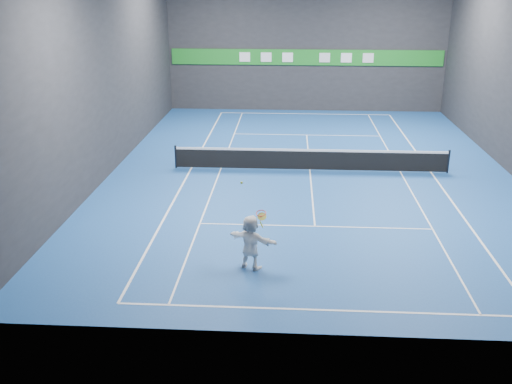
# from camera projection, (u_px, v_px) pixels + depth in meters

# --- Properties ---
(ground) EXTENTS (26.00, 26.00, 0.00)m
(ground) POSITION_uv_depth(u_px,v_px,m) (310.00, 170.00, 26.17)
(ground) COLOR #19478E
(ground) RESTS_ON ground
(wall_back) EXTENTS (18.00, 0.10, 9.00)m
(wall_back) POSITION_uv_depth(u_px,v_px,m) (307.00, 41.00, 36.78)
(wall_back) COLOR #262628
(wall_back) RESTS_ON ground
(wall_front) EXTENTS (18.00, 0.10, 9.00)m
(wall_front) POSITION_uv_depth(u_px,v_px,m) (333.00, 159.00, 12.44)
(wall_front) COLOR #262628
(wall_front) RESTS_ON ground
(wall_left) EXTENTS (0.10, 26.00, 9.00)m
(wall_left) POSITION_uv_depth(u_px,v_px,m) (109.00, 69.00, 25.12)
(wall_left) COLOR #262628
(wall_left) RESTS_ON ground
(baseline_near) EXTENTS (10.98, 0.08, 0.01)m
(baseline_near) POSITION_uv_depth(u_px,v_px,m) (322.00, 310.00, 15.04)
(baseline_near) COLOR white
(baseline_near) RESTS_ON ground
(baseline_far) EXTENTS (10.98, 0.08, 0.01)m
(baseline_far) POSITION_uv_depth(u_px,v_px,m) (305.00, 114.00, 37.30)
(baseline_far) COLOR white
(baseline_far) RESTS_ON ground
(sideline_doubles_left) EXTENTS (0.08, 23.78, 0.01)m
(sideline_doubles_left) POSITION_uv_depth(u_px,v_px,m) (191.00, 168.00, 26.48)
(sideline_doubles_left) COLOR white
(sideline_doubles_left) RESTS_ON ground
(sideline_doubles_right) EXTENTS (0.08, 23.78, 0.01)m
(sideline_doubles_right) POSITION_uv_depth(u_px,v_px,m) (431.00, 172.00, 25.86)
(sideline_doubles_right) COLOR white
(sideline_doubles_right) RESTS_ON ground
(sideline_singles_left) EXTENTS (0.06, 23.78, 0.01)m
(sideline_singles_left) POSITION_uv_depth(u_px,v_px,m) (221.00, 168.00, 26.41)
(sideline_singles_left) COLOR white
(sideline_singles_left) RESTS_ON ground
(sideline_singles_right) EXTENTS (0.06, 23.78, 0.01)m
(sideline_singles_right) POSITION_uv_depth(u_px,v_px,m) (400.00, 172.00, 25.94)
(sideline_singles_right) COLOR white
(sideline_singles_right) RESTS_ON ground
(service_line_near) EXTENTS (8.23, 0.06, 0.01)m
(service_line_near) POSITION_uv_depth(u_px,v_px,m) (315.00, 226.00, 20.18)
(service_line_near) COLOR white
(service_line_near) RESTS_ON ground
(service_line_far) EXTENTS (8.23, 0.06, 0.01)m
(service_line_far) POSITION_uv_depth(u_px,v_px,m) (307.00, 135.00, 32.16)
(service_line_far) COLOR white
(service_line_far) RESTS_ON ground
(center_service_line) EXTENTS (0.06, 12.80, 0.01)m
(center_service_line) POSITION_uv_depth(u_px,v_px,m) (310.00, 170.00, 26.17)
(center_service_line) COLOR white
(center_service_line) RESTS_ON ground
(player) EXTENTS (1.65, 1.11, 1.70)m
(player) POSITION_uv_depth(u_px,v_px,m) (251.00, 242.00, 16.97)
(player) COLOR white
(player) RESTS_ON ground
(tennis_ball) EXTENTS (0.07, 0.07, 0.07)m
(tennis_ball) POSITION_uv_depth(u_px,v_px,m) (242.00, 183.00, 16.41)
(tennis_ball) COLOR #C9E225
(tennis_ball) RESTS_ON player
(tennis_net) EXTENTS (12.50, 0.10, 1.07)m
(tennis_net) POSITION_uv_depth(u_px,v_px,m) (310.00, 159.00, 25.98)
(tennis_net) COLOR black
(tennis_net) RESTS_ON ground
(sponsor_banner) EXTENTS (17.64, 0.11, 1.00)m
(sponsor_banner) POSITION_uv_depth(u_px,v_px,m) (306.00, 57.00, 37.06)
(sponsor_banner) COLOR #1B7E23
(sponsor_banner) RESTS_ON wall_back
(tennis_racket) EXTENTS (0.43, 0.42, 0.55)m
(tennis_racket) POSITION_uv_depth(u_px,v_px,m) (261.00, 215.00, 16.70)
(tennis_racket) COLOR red
(tennis_racket) RESTS_ON player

